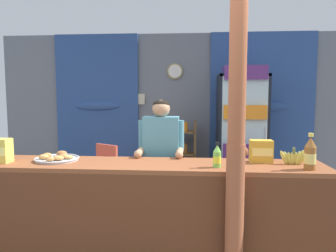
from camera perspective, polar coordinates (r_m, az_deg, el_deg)
The scene contains 14 objects.
ground_plane at distance 3.97m, azimuth -2.66°, elevation -18.42°, with size 7.94×7.94×0.00m, color #665B51.
back_wall_curtained at distance 5.49m, azimuth 0.21°, elevation 2.83°, with size 5.69×0.22×2.63m.
stall_counter at distance 2.98m, azimuth -2.93°, elevation -14.26°, with size 3.15×0.57×0.98m.
timber_post at distance 2.57m, azimuth 12.04°, elevation -4.21°, with size 0.17×0.15×2.47m.
drink_fridge at distance 4.94m, azimuth 13.00°, elevation -0.42°, with size 0.72×0.65×2.02m.
bottle_shelf_rack at distance 5.22m, azimuth 2.40°, elevation -5.32°, with size 0.48×0.28×1.19m.
plastic_lawn_chair at distance 4.91m, azimuth -11.90°, elevation -7.68°, with size 0.60×0.60×0.86m.
shopkeeper at distance 3.46m, azimuth -1.25°, elevation -4.97°, with size 0.49×0.42×1.56m.
soda_bottle_iced_tea at distance 2.96m, azimuth 24.04°, elevation -4.63°, with size 0.10×0.10×0.31m.
soda_bottle_lime_soda at distance 2.83m, azimuth 8.75°, elevation -5.44°, with size 0.07×0.07×0.22m.
snack_box_instant_noodle at distance 3.38m, azimuth -27.80°, elevation -3.91°, with size 0.19×0.14×0.22m.
snack_box_choco_powder at distance 3.13m, azimuth 16.28°, elevation -4.34°, with size 0.21×0.13×0.21m.
pastry_tray at distance 3.28m, azimuth -19.26°, elevation -5.42°, with size 0.42×0.42×0.07m.
banana_bunch at distance 3.14m, azimuth 21.51°, elevation -5.30°, with size 0.27×0.05×0.16m.
Camera 1 is at (0.46, -2.37, 1.62)m, focal length 34.13 mm.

